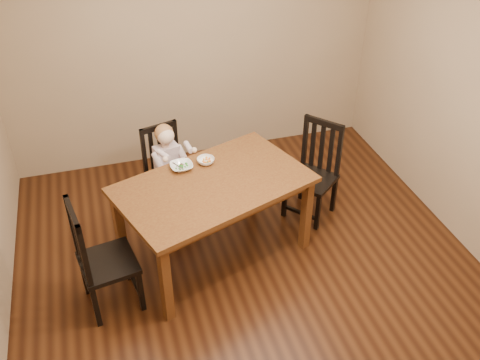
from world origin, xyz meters
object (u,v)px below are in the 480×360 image
object	(u,v)px
chair_child	(167,172)
chair_right	(314,172)
dining_table	(214,192)
bowl_veg	(206,161)
chair_left	(101,259)
bowl_peas	(182,166)
toddler	(168,162)

from	to	relation	value
chair_child	chair_right	bearing A→B (deg)	145.99
dining_table	bowl_veg	xyz separation A→B (m)	(0.01, 0.31, 0.12)
dining_table	chair_right	world-z (taller)	chair_right
chair_left	bowl_peas	world-z (taller)	chair_left
bowl_veg	chair_right	bearing A→B (deg)	1.52
chair_right	toddler	bearing A→B (deg)	33.84
dining_table	chair_right	distance (m)	1.14
toddler	bowl_peas	xyz separation A→B (m)	(0.05, -0.46, 0.24)
chair_left	bowl_veg	xyz separation A→B (m)	(1.00, 0.63, 0.32)
chair_left	toddler	xyz separation A→B (m)	(0.73, 1.07, 0.08)
chair_child	bowl_veg	bearing A→B (deg)	105.30
chair_child	toddler	world-z (taller)	chair_child
dining_table	chair_child	size ratio (longest dim) A/B	1.99
bowl_veg	dining_table	bearing A→B (deg)	-92.02
chair_right	toddler	size ratio (longest dim) A/B	1.86
chair_left	chair_right	world-z (taller)	chair_left
chair_child	chair_left	distance (m)	1.32
chair_child	bowl_peas	size ratio (longest dim) A/B	4.67
chair_left	bowl_veg	bearing A→B (deg)	112.24
chair_child	chair_right	world-z (taller)	chair_right
dining_table	bowl_peas	bearing A→B (deg)	126.91
chair_child	toddler	distance (m)	0.14
toddler	bowl_veg	xyz separation A→B (m)	(0.27, -0.43, 0.24)
dining_table	toddler	xyz separation A→B (m)	(-0.26, 0.74, -0.13)
toddler	bowl_peas	world-z (taller)	bowl_peas
chair_left	chair_child	bearing A→B (deg)	137.15
chair_left	bowl_peas	bearing A→B (deg)	117.78
chair_child	toddler	size ratio (longest dim) A/B	1.72
chair_right	bowl_veg	distance (m)	1.11
chair_right	chair_child	bearing A→B (deg)	32.28
bowl_peas	dining_table	bearing A→B (deg)	-53.09
bowl_peas	chair_child	bearing A→B (deg)	97.34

